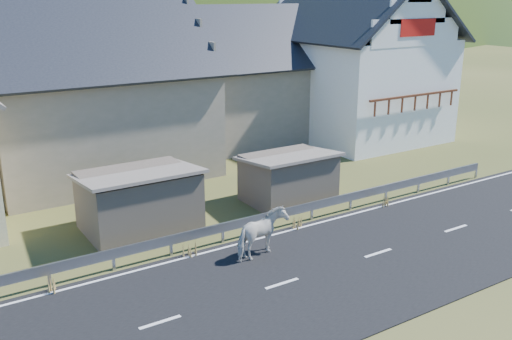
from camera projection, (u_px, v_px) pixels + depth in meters
ground at (282, 285)px, 17.39m from camera, size 160.00×160.00×0.00m
road at (282, 284)px, 17.39m from camera, size 60.00×7.00×0.04m
lane_markings at (282, 284)px, 17.38m from camera, size 60.00×6.60×0.01m
guardrail at (223, 228)px, 20.20m from camera, size 28.10×0.09×0.75m
shed_left at (139, 201)px, 21.29m from camera, size 4.30×3.30×2.40m
shed_right at (288, 178)px, 24.24m from camera, size 3.80×2.90×2.20m
house_stone_a at (89, 78)px, 27.61m from camera, size 10.80×9.80×8.90m
house_stone_b at (244, 68)px, 34.47m from camera, size 9.80×8.80×8.10m
house_white at (353, 53)px, 34.88m from camera, size 8.80×10.80×9.70m
horse at (262, 234)px, 19.01m from camera, size 1.36×2.08×1.62m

